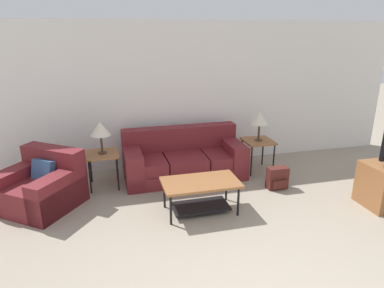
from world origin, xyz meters
The scene contains 9 objects.
wall_back centered at (0.00, 4.33, 1.30)m, with size 8.78×0.06×2.60m.
couch centered at (-0.01, 3.69, 0.29)m, with size 2.04×0.94×0.82m.
armchair centered at (-2.23, 3.16, 0.29)m, with size 1.35×1.34×0.80m.
coffee_table centered at (-0.07, 2.42, 0.34)m, with size 1.06×0.59×0.46m.
side_table_left centered at (-1.35, 3.60, 0.51)m, with size 0.50×0.52×0.57m.
side_table_right centered at (1.33, 3.60, 0.51)m, with size 0.50×0.52×0.57m.
table_lamp_left centered at (-1.35, 3.60, 0.97)m, with size 0.32×0.32×0.51m.
table_lamp_right centered at (1.33, 3.60, 0.97)m, with size 0.32×0.32×0.51m.
backpack centered at (1.33, 2.83, 0.17)m, with size 0.33×0.24×0.36m.
Camera 1 is at (-1.25, -1.70, 2.42)m, focal length 32.00 mm.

